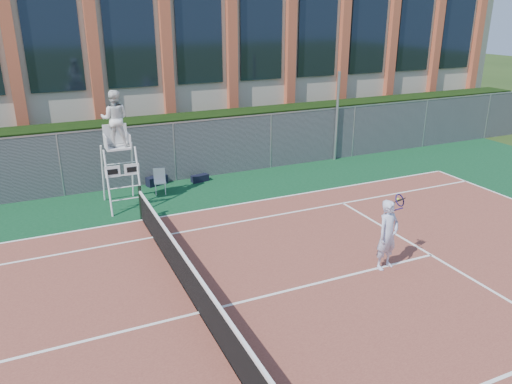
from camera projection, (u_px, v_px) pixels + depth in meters
name	position (u px, v px, depth m)	size (l,w,h in m)	color
ground	(200.00, 314.00, 10.64)	(120.00, 120.00, 0.00)	#233814
apron	(186.00, 291.00, 11.50)	(36.00, 20.00, 0.01)	#0C381C
tennis_court	(200.00, 313.00, 10.64)	(23.77, 10.97, 0.02)	brown
tennis_net	(199.00, 292.00, 10.46)	(0.10, 11.30, 1.10)	black
fence	(120.00, 159.00, 17.78)	(40.00, 0.06, 2.20)	#595E60
hedge	(114.00, 151.00, 18.81)	(40.00, 1.40, 2.20)	black
building	(80.00, 52.00, 24.55)	(45.00, 10.60, 8.22)	#BDB09D
steel_pole	(337.00, 117.00, 20.95)	(0.12, 0.12, 3.75)	#9EA0A5
umpire_chair	(115.00, 122.00, 15.58)	(1.07, 1.65, 3.84)	white
plastic_chair	(160.00, 179.00, 17.49)	(0.48, 0.48, 0.88)	silver
sports_bag_near	(157.00, 180.00, 18.40)	(0.78, 0.31, 0.33)	black
sports_bag_far	(200.00, 178.00, 18.77)	(0.65, 0.28, 0.26)	black
tennis_player	(388.00, 235.00, 12.21)	(1.03, 0.73, 1.79)	silver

